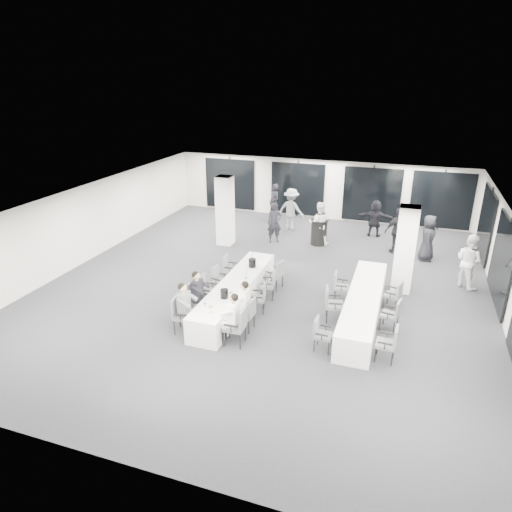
# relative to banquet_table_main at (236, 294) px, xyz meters

# --- Properties ---
(room) EXTENTS (14.04, 16.04, 2.84)m
(room) POSITION_rel_banquet_table_main_xyz_m (1.35, 2.78, 1.01)
(room) COLOR #26272C
(room) RESTS_ON ground
(column_left) EXTENTS (0.60, 0.60, 2.80)m
(column_left) POSITION_rel_banquet_table_main_xyz_m (-2.34, 4.87, 1.02)
(column_left) COLOR white
(column_left) RESTS_ON floor
(column_right) EXTENTS (0.60, 0.60, 2.80)m
(column_right) POSITION_rel_banquet_table_main_xyz_m (4.66, 2.67, 1.02)
(column_right) COLOR white
(column_right) RESTS_ON floor
(banquet_table_main) EXTENTS (0.90, 5.00, 0.75)m
(banquet_table_main) POSITION_rel_banquet_table_main_xyz_m (0.00, 0.00, 0.00)
(banquet_table_main) COLOR silver
(banquet_table_main) RESTS_ON floor
(banquet_table_side) EXTENTS (0.90, 5.00, 0.75)m
(banquet_table_side) POSITION_rel_banquet_table_main_xyz_m (3.72, 0.42, 0.00)
(banquet_table_side) COLOR silver
(banquet_table_side) RESTS_ON floor
(cocktail_table) EXTENTS (0.74, 0.74, 1.02)m
(cocktail_table) POSITION_rel_banquet_table_main_xyz_m (1.29, 6.04, 0.14)
(cocktail_table) COLOR black
(cocktail_table) RESTS_ON floor
(chair_main_left_near) EXTENTS (0.57, 0.61, 1.00)m
(chair_main_left_near) POSITION_rel_banquet_table_main_xyz_m (-0.84, -1.90, 0.20)
(chair_main_left_near) COLOR #525459
(chair_main_left_near) RESTS_ON floor
(chair_main_left_second) EXTENTS (0.60, 0.64, 1.02)m
(chair_main_left_second) POSITION_rel_banquet_table_main_xyz_m (-0.84, -1.06, 0.21)
(chair_main_left_second) COLOR #525459
(chair_main_left_second) RESTS_ON floor
(chair_main_left_mid) EXTENTS (0.49, 0.55, 0.95)m
(chair_main_left_mid) POSITION_rel_banquet_table_main_xyz_m (-0.83, -0.30, 0.17)
(chair_main_left_mid) COLOR #525459
(chair_main_left_mid) RESTS_ON floor
(chair_main_left_fourth) EXTENTS (0.52, 0.55, 0.88)m
(chair_main_left_fourth) POSITION_rel_banquet_table_main_xyz_m (-0.83, 0.59, 0.13)
(chair_main_left_fourth) COLOR #525459
(chair_main_left_fourth) RESTS_ON floor
(chair_main_left_far) EXTENTS (0.48, 0.53, 0.89)m
(chair_main_left_far) POSITION_rel_banquet_table_main_xyz_m (-0.83, 1.52, 0.13)
(chair_main_left_far) COLOR #525459
(chair_main_left_far) RESTS_ON floor
(chair_main_right_near) EXTENTS (0.55, 0.61, 1.04)m
(chair_main_right_near) POSITION_rel_banquet_table_main_xyz_m (0.84, -2.01, 0.22)
(chair_main_right_near) COLOR #525459
(chair_main_right_near) RESTS_ON floor
(chair_main_right_second) EXTENTS (0.49, 0.54, 0.93)m
(chair_main_right_second) POSITION_rel_banquet_table_main_xyz_m (0.83, -1.25, 0.15)
(chair_main_right_second) COLOR #525459
(chair_main_right_second) RESTS_ON floor
(chair_main_right_mid) EXTENTS (0.53, 0.56, 0.87)m
(chair_main_right_mid) POSITION_rel_banquet_table_main_xyz_m (0.82, -0.16, 0.12)
(chair_main_right_mid) COLOR #525459
(chair_main_right_mid) RESTS_ON floor
(chair_main_right_fourth) EXTENTS (0.53, 0.56, 0.90)m
(chair_main_right_fourth) POSITION_rel_banquet_table_main_xyz_m (0.83, 0.75, 0.14)
(chair_main_right_fourth) COLOR #525459
(chair_main_right_fourth) RESTS_ON floor
(chair_main_right_far) EXTENTS (0.58, 0.61, 0.96)m
(chair_main_right_far) POSITION_rel_banquet_table_main_xyz_m (0.83, 1.49, 0.17)
(chair_main_right_far) COLOR #525459
(chair_main_right_far) RESTS_ON floor
(chair_side_left_near) EXTENTS (0.45, 0.50, 0.87)m
(chair_side_left_near) POSITION_rel_banquet_table_main_xyz_m (2.89, -1.55, 0.12)
(chair_side_left_near) COLOR #525459
(chair_side_left_near) RESTS_ON floor
(chair_side_left_mid) EXTENTS (0.60, 0.63, 1.00)m
(chair_side_left_mid) POSITION_rel_banquet_table_main_xyz_m (2.88, 0.03, 0.19)
(chair_side_left_mid) COLOR #525459
(chair_side_left_mid) RESTS_ON floor
(chair_side_left_far) EXTENTS (0.49, 0.54, 0.91)m
(chair_side_left_far) POSITION_rel_banquet_table_main_xyz_m (2.89, 1.32, 0.14)
(chair_side_left_far) COLOR #525459
(chair_side_left_far) RESTS_ON floor
(chair_side_right_near) EXTENTS (0.49, 0.55, 0.94)m
(chair_side_right_near) POSITION_rel_banquet_table_main_xyz_m (4.55, -1.50, 0.16)
(chair_side_right_near) COLOR #525459
(chair_side_right_near) RESTS_ON floor
(chair_side_right_mid) EXTENTS (0.53, 0.56, 0.90)m
(chair_side_right_mid) POSITION_rel_banquet_table_main_xyz_m (4.54, 0.02, 0.14)
(chair_side_right_mid) COLOR #525459
(chair_side_right_mid) RESTS_ON floor
(chair_side_right_far) EXTENTS (0.53, 0.56, 0.87)m
(chair_side_right_far) POSITION_rel_banquet_table_main_xyz_m (4.54, 1.30, 0.12)
(chair_side_right_far) COLOR #525459
(chair_side_right_far) RESTS_ON floor
(seated_guest_a) EXTENTS (0.50, 0.38, 1.44)m
(seated_guest_a) POSITION_rel_banquet_table_main_xyz_m (-0.67, -1.89, 0.44)
(seated_guest_a) COLOR slate
(seated_guest_a) RESTS_ON floor
(seated_guest_b) EXTENTS (0.50, 0.38, 1.44)m
(seated_guest_b) POSITION_rel_banquet_table_main_xyz_m (-0.67, -1.08, 0.44)
(seated_guest_b) COLOR black
(seated_guest_b) RESTS_ON floor
(seated_guest_c) EXTENTS (0.50, 0.38, 1.44)m
(seated_guest_c) POSITION_rel_banquet_table_main_xyz_m (0.67, -2.01, 0.44)
(seated_guest_c) COLOR white
(seated_guest_c) RESTS_ON floor
(seated_guest_d) EXTENTS (0.50, 0.38, 1.44)m
(seated_guest_d) POSITION_rel_banquet_table_main_xyz_m (0.67, -1.24, 0.44)
(seated_guest_d) COLOR white
(seated_guest_d) RESTS_ON floor
(standing_guest_a) EXTENTS (0.87, 0.82, 1.88)m
(standing_guest_a) POSITION_rel_banquet_table_main_xyz_m (-0.51, 5.70, 0.57)
(standing_guest_a) COLOR black
(standing_guest_a) RESTS_ON floor
(standing_guest_b) EXTENTS (1.05, 0.74, 2.01)m
(standing_guest_b) POSITION_rel_banquet_table_main_xyz_m (1.28, 6.05, 0.63)
(standing_guest_b) COLOR white
(standing_guest_b) RESTS_ON floor
(standing_guest_c) EXTENTS (1.46, 0.91, 2.11)m
(standing_guest_c) POSITION_rel_banquet_table_main_xyz_m (-0.28, 7.50, 0.68)
(standing_guest_c) COLOR slate
(standing_guest_c) RESTS_ON floor
(standing_guest_d) EXTENTS (1.38, 1.13, 2.05)m
(standing_guest_d) POSITION_rel_banquet_table_main_xyz_m (4.35, 6.06, 0.65)
(standing_guest_d) COLOR black
(standing_guest_d) RESTS_ON floor
(standing_guest_e) EXTENTS (0.63, 0.98, 1.96)m
(standing_guest_e) POSITION_rel_banquet_table_main_xyz_m (5.43, 5.68, 0.60)
(standing_guest_e) COLOR black
(standing_guest_e) RESTS_ON floor
(standing_guest_f) EXTENTS (1.67, 0.70, 1.79)m
(standing_guest_f) POSITION_rel_banquet_table_main_xyz_m (3.33, 7.84, 0.52)
(standing_guest_f) COLOR black
(standing_guest_f) RESTS_ON floor
(standing_guest_g) EXTENTS (0.95, 0.96, 2.05)m
(standing_guest_g) POSITION_rel_banquet_table_main_xyz_m (-1.32, 8.39, 0.65)
(standing_guest_g) COLOR black
(standing_guest_g) RESTS_ON floor
(standing_guest_h) EXTENTS (1.13, 1.11, 2.04)m
(standing_guest_h) POSITION_rel_banquet_table_main_xyz_m (6.66, 3.67, 0.64)
(standing_guest_h) COLOR white
(standing_guest_h) RESTS_ON floor
(ice_bucket_near) EXTENTS (0.22, 0.22, 0.25)m
(ice_bucket_near) POSITION_rel_banquet_table_main_xyz_m (0.08, -1.05, 0.50)
(ice_bucket_near) COLOR black
(ice_bucket_near) RESTS_ON banquet_table_main
(ice_bucket_far) EXTENTS (0.24, 0.24, 0.27)m
(ice_bucket_far) POSITION_rel_banquet_table_main_xyz_m (0.09, 1.26, 0.51)
(ice_bucket_far) COLOR black
(ice_bucket_far) RESTS_ON banquet_table_main
(water_bottle_a) EXTENTS (0.06, 0.06, 0.20)m
(water_bottle_a) POSITION_rel_banquet_table_main_xyz_m (-0.23, -1.66, 0.48)
(water_bottle_a) COLOR silver
(water_bottle_a) RESTS_ON banquet_table_main
(water_bottle_b) EXTENTS (0.07, 0.07, 0.22)m
(water_bottle_b) POSITION_rel_banquet_table_main_xyz_m (0.24, 0.24, 0.48)
(water_bottle_b) COLOR silver
(water_bottle_b) RESTS_ON banquet_table_main
(water_bottle_c) EXTENTS (0.08, 0.08, 0.24)m
(water_bottle_c) POSITION_rel_banquet_table_main_xyz_m (-0.09, 1.77, 0.49)
(water_bottle_c) COLOR silver
(water_bottle_c) RESTS_ON banquet_table_main
(plate_a) EXTENTS (0.21, 0.21, 0.03)m
(plate_a) POSITION_rel_banquet_table_main_xyz_m (-0.06, -1.68, 0.39)
(plate_a) COLOR white
(plate_a) RESTS_ON banquet_table_main
(plate_b) EXTENTS (0.18, 0.18, 0.03)m
(plate_b) POSITION_rel_banquet_table_main_xyz_m (0.08, -1.94, 0.39)
(plate_b) COLOR white
(plate_b) RESTS_ON banquet_table_main
(plate_c) EXTENTS (0.19, 0.19, 0.03)m
(plate_c) POSITION_rel_banquet_table_main_xyz_m (0.14, -0.70, 0.39)
(plate_c) COLOR white
(plate_c) RESTS_ON banquet_table_main
(wine_glass) EXTENTS (0.07, 0.07, 0.19)m
(wine_glass) POSITION_rel_banquet_table_main_xyz_m (0.21, -2.16, 0.52)
(wine_glass) COLOR silver
(wine_glass) RESTS_ON banquet_table_main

